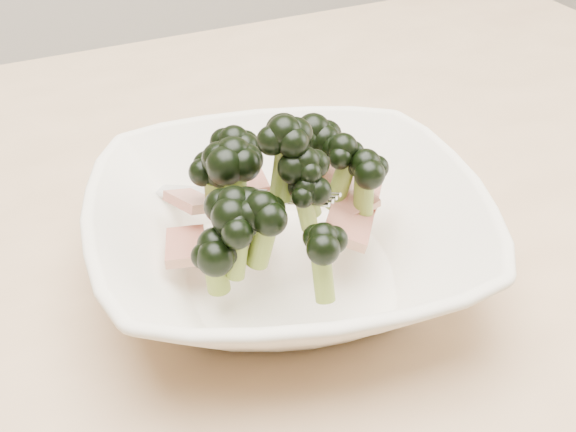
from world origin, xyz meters
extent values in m
cube|color=tan|center=(0.00, 0.00, 0.73)|extent=(1.20, 0.80, 0.04)
cylinder|color=tan|center=(0.55, 0.35, 0.35)|extent=(0.06, 0.06, 0.71)
imported|color=#F3E6CD|center=(0.02, -0.08, 0.78)|extent=(0.33, 0.33, 0.07)
cylinder|color=olive|center=(0.00, -0.05, 0.82)|extent=(0.02, 0.02, 0.04)
ellipsoid|color=black|center=(0.00, -0.05, 0.84)|extent=(0.04, 0.04, 0.03)
cylinder|color=olive|center=(0.08, -0.09, 0.81)|extent=(0.02, 0.02, 0.04)
ellipsoid|color=black|center=(0.08, -0.09, 0.83)|extent=(0.04, 0.04, 0.03)
cylinder|color=olive|center=(0.07, -0.07, 0.81)|extent=(0.02, 0.02, 0.05)
ellipsoid|color=black|center=(0.07, -0.07, 0.84)|extent=(0.03, 0.03, 0.03)
cylinder|color=olive|center=(-0.02, -0.09, 0.81)|extent=(0.02, 0.02, 0.03)
ellipsoid|color=black|center=(-0.02, -0.09, 0.83)|extent=(0.04, 0.04, 0.03)
cylinder|color=olive|center=(-0.04, -0.10, 0.79)|extent=(0.02, 0.02, 0.03)
ellipsoid|color=black|center=(-0.04, -0.10, 0.81)|extent=(0.04, 0.04, 0.03)
cylinder|color=olive|center=(0.02, -0.11, 0.82)|extent=(0.02, 0.02, 0.03)
ellipsoid|color=black|center=(0.02, -0.11, 0.84)|extent=(0.03, 0.03, 0.02)
cylinder|color=olive|center=(0.02, -0.08, 0.84)|extent=(0.02, 0.02, 0.04)
ellipsoid|color=black|center=(0.02, -0.08, 0.87)|extent=(0.04, 0.04, 0.03)
cylinder|color=olive|center=(0.02, -0.14, 0.80)|extent=(0.01, 0.02, 0.04)
ellipsoid|color=black|center=(0.02, -0.14, 0.83)|extent=(0.03, 0.03, 0.02)
cylinder|color=olive|center=(-0.01, -0.04, 0.81)|extent=(0.02, 0.02, 0.04)
ellipsoid|color=black|center=(-0.01, -0.04, 0.83)|extent=(0.03, 0.03, 0.03)
cylinder|color=olive|center=(0.00, -0.04, 0.81)|extent=(0.02, 0.02, 0.05)
ellipsoid|color=black|center=(0.00, -0.04, 0.84)|extent=(0.04, 0.04, 0.03)
cylinder|color=olive|center=(-0.01, -0.11, 0.81)|extent=(0.02, 0.02, 0.04)
ellipsoid|color=black|center=(-0.01, -0.11, 0.83)|extent=(0.04, 0.04, 0.03)
cylinder|color=olive|center=(0.06, -0.05, 0.81)|extent=(0.03, 0.02, 0.05)
ellipsoid|color=black|center=(0.06, -0.05, 0.84)|extent=(0.04, 0.04, 0.03)
cylinder|color=olive|center=(-0.02, -0.11, 0.80)|extent=(0.02, 0.01, 0.04)
ellipsoid|color=black|center=(-0.02, -0.11, 0.82)|extent=(0.03, 0.03, 0.02)
cylinder|color=olive|center=(0.03, -0.10, 0.83)|extent=(0.02, 0.02, 0.04)
ellipsoid|color=black|center=(0.03, -0.10, 0.85)|extent=(0.03, 0.03, 0.03)
cube|color=maroon|center=(0.07, -0.07, 0.80)|extent=(0.04, 0.05, 0.03)
cube|color=maroon|center=(0.06, -0.10, 0.79)|extent=(0.05, 0.06, 0.02)
cube|color=maroon|center=(0.01, -0.05, 0.79)|extent=(0.04, 0.05, 0.02)
cube|color=maroon|center=(-0.04, -0.06, 0.78)|extent=(0.04, 0.05, 0.01)
cube|color=maroon|center=(-0.03, -0.03, 0.80)|extent=(0.03, 0.04, 0.02)
cube|color=maroon|center=(0.01, -0.02, 0.79)|extent=(0.04, 0.03, 0.01)
cube|color=maroon|center=(0.08, -0.06, 0.80)|extent=(0.05, 0.05, 0.02)
camera|label=1|loc=(-0.17, -0.48, 1.10)|focal=50.00mm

